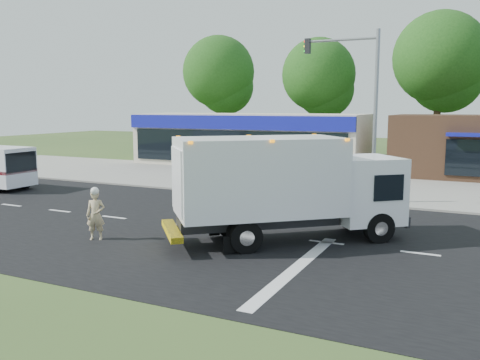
{
  "coord_description": "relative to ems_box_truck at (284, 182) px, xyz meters",
  "views": [
    {
      "loc": [
        7.57,
        -16.21,
        4.54
      ],
      "look_at": [
        -0.94,
        1.46,
        1.7
      ],
      "focal_mm": 38.0,
      "sensor_mm": 36.0,
      "label": 1
    }
  ],
  "objects": [
    {
      "name": "ground",
      "position": [
        -1.61,
        0.41,
        -2.05
      ],
      "size": [
        120.0,
        120.0,
        0.0
      ],
      "primitive_type": "plane",
      "color": "#385123",
      "rests_on": "ground"
    },
    {
      "name": "road_asphalt",
      "position": [
        -1.61,
        0.41,
        -2.04
      ],
      "size": [
        60.0,
        14.0,
        0.02
      ],
      "primitive_type": "cube",
      "color": "black",
      "rests_on": "ground"
    },
    {
      "name": "sidewalk",
      "position": [
        -1.61,
        8.61,
        -1.99
      ],
      "size": [
        60.0,
        2.4,
        0.12
      ],
      "primitive_type": "cube",
      "color": "gray",
      "rests_on": "ground"
    },
    {
      "name": "parking_apron",
      "position": [
        -1.61,
        14.41,
        -2.04
      ],
      "size": [
        60.0,
        9.0,
        0.02
      ],
      "primitive_type": "cube",
      "color": "gray",
      "rests_on": "ground"
    },
    {
      "name": "lane_markings",
      "position": [
        -0.26,
        -0.94,
        -2.03
      ],
      "size": [
        55.2,
        7.0,
        0.01
      ],
      "color": "silver",
      "rests_on": "road_asphalt"
    },
    {
      "name": "ems_box_truck",
      "position": [
        0.0,
        0.0,
        0.0
      ],
      "size": [
        7.7,
        7.07,
        3.55
      ],
      "rotation": [
        0.0,
        0.0,
        0.7
      ],
      "color": "black",
      "rests_on": "ground"
    },
    {
      "name": "emergency_worker",
      "position": [
        -5.86,
        -2.64,
        -1.15
      ],
      "size": [
        0.75,
        0.66,
        1.84
      ],
      "rotation": [
        0.0,
        0.0,
        0.48
      ],
      "color": "tan",
      "rests_on": "ground"
    },
    {
      "name": "retail_strip_mall",
      "position": [
        -10.61,
        20.34,
        -0.04
      ],
      "size": [
        18.0,
        6.2,
        4.0
      ],
      "color": "#C0B59F",
      "rests_on": "ground"
    },
    {
      "name": "brown_storefront",
      "position": [
        5.39,
        20.39,
        -0.05
      ],
      "size": [
        10.0,
        6.7,
        4.0
      ],
      "color": "#382316",
      "rests_on": "ground"
    },
    {
      "name": "traffic_signal_pole",
      "position": [
        0.74,
        8.01,
        2.87
      ],
      "size": [
        3.51,
        0.25,
        8.0
      ],
      "color": "gray",
      "rests_on": "ground"
    },
    {
      "name": "background_trees",
      "position": [
        -2.46,
        28.57,
        5.33
      ],
      "size": [
        36.77,
        7.39,
        12.1
      ],
      "color": "#332114",
      "rests_on": "ground"
    }
  ]
}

